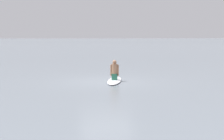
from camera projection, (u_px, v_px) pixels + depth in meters
name	position (u px, v px, depth m)	size (l,w,h in m)	color
ground_plane	(106.00, 82.00, 16.59)	(400.00, 400.00, 0.00)	gray
surfboard	(115.00, 81.00, 16.65)	(3.06, 0.65, 0.08)	white
person_paddler	(115.00, 71.00, 16.60)	(0.42, 0.36, 0.95)	#26664C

